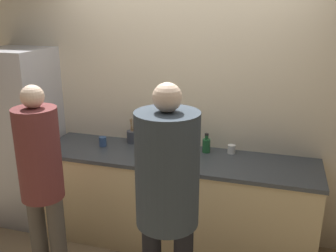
# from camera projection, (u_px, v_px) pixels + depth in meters

# --- Properties ---
(wall_back) EXTENTS (5.20, 0.06, 2.60)m
(wall_back) POSITION_uv_depth(u_px,v_px,m) (185.00, 104.00, 3.59)
(wall_back) COLOR beige
(wall_back) RESTS_ON ground_plane
(counter) EXTENTS (2.56, 0.69, 0.90)m
(counter) POSITION_uv_depth(u_px,v_px,m) (175.00, 199.00, 3.55)
(counter) COLOR beige
(counter) RESTS_ON ground_plane
(refrigerator) EXTENTS (0.60, 0.65, 1.81)m
(refrigerator) POSITION_uv_depth(u_px,v_px,m) (24.00, 138.00, 3.86)
(refrigerator) COLOR #B7B7BC
(refrigerator) RESTS_ON ground_plane
(person_left) EXTENTS (0.32, 0.32, 1.68)m
(person_left) POSITION_uv_depth(u_px,v_px,m) (41.00, 176.00, 2.82)
(person_left) COLOR #4C4742
(person_left) RESTS_ON ground_plane
(person_center) EXTENTS (0.40, 0.40, 1.78)m
(person_center) POSITION_uv_depth(u_px,v_px,m) (167.00, 189.00, 2.37)
(person_center) COLOR black
(person_center) RESTS_ON ground_plane
(fruit_bowl) EXTENTS (0.32, 0.32, 0.12)m
(fruit_bowl) POSITION_uv_depth(u_px,v_px,m) (174.00, 160.00, 3.21)
(fruit_bowl) COLOR beige
(fruit_bowl) RESTS_ON counter
(utensil_crock) EXTENTS (0.11, 0.11, 0.25)m
(utensil_crock) POSITION_uv_depth(u_px,v_px,m) (133.00, 136.00, 3.71)
(utensil_crock) COLOR #3D424C
(utensil_crock) RESTS_ON counter
(bottle_green) EXTENTS (0.07, 0.07, 0.18)m
(bottle_green) POSITION_uv_depth(u_px,v_px,m) (206.00, 145.00, 3.47)
(bottle_green) COLOR #236033
(bottle_green) RESTS_ON counter
(cup_blue) EXTENTS (0.07, 0.07, 0.09)m
(cup_blue) POSITION_uv_depth(u_px,v_px,m) (103.00, 142.00, 3.62)
(cup_blue) COLOR #335184
(cup_blue) RESTS_ON counter
(cup_white) EXTENTS (0.07, 0.07, 0.08)m
(cup_white) POSITION_uv_depth(u_px,v_px,m) (231.00, 149.00, 3.45)
(cup_white) COLOR white
(cup_white) RESTS_ON counter
(potted_plant) EXTENTS (0.17, 0.17, 0.25)m
(potted_plant) POSITION_uv_depth(u_px,v_px,m) (161.00, 136.00, 3.52)
(potted_plant) COLOR #3D3D42
(potted_plant) RESTS_ON counter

